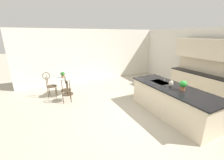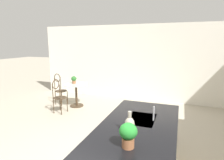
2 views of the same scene
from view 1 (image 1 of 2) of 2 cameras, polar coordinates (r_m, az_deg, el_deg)
name	(u,v)px [view 1 (image 1 of 2)]	position (r m, az deg, el deg)	size (l,w,h in m)	color
ground_plane	(142,116)	(4.78, 11.92, -13.61)	(40.00, 40.00, 0.00)	#B2A893
wall_back	(220,63)	(7.12, 36.76, 5.26)	(9.00, 0.12, 2.70)	silver
wall_left_window	(95,55)	(7.94, -6.77, 9.57)	(0.12, 7.80, 2.70)	silver
kitchen_island	(171,101)	(4.92, 22.36, -7.60)	(2.80, 1.06, 0.92)	beige
back_counter_run	(199,83)	(7.11, 31.00, -0.94)	(2.44, 0.64, 1.52)	beige
upper_cabinet_run	(205,49)	(6.83, 32.75, 10.29)	(2.40, 0.36, 0.76)	beige
bistro_table	(67,84)	(6.32, -17.32, -1.66)	(0.80, 0.80, 0.74)	#3D2D1E
chair_near_window	(50,84)	(6.25, -23.30, -1.32)	(0.45, 0.51, 1.04)	#3D2D1E
chair_by_island	(66,88)	(5.57, -17.70, -2.94)	(0.50, 0.41, 1.04)	#3D2D1E
sink_faucet	(164,78)	(5.20, 19.96, 0.69)	(0.02, 0.02, 0.22)	#B2B5BA
potted_plant_on_table	(63,74)	(6.26, -18.85, 2.14)	(0.17, 0.17, 0.24)	#9E603D
potted_plant_counter_near	(183,85)	(4.54, 26.21, -1.78)	(0.20, 0.20, 0.28)	#9E603D
vase_on_counter	(171,84)	(4.71, 22.25, -1.29)	(0.13, 0.13, 0.29)	#BCB29E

